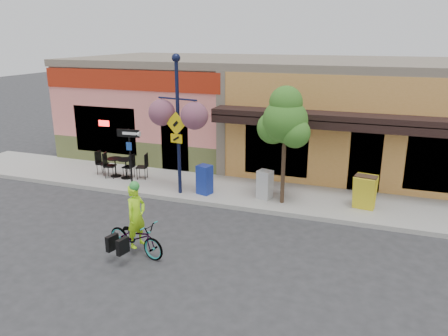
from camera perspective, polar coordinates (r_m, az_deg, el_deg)
name	(u,v)px	position (r m, az deg, el deg)	size (l,w,h in m)	color
ground	(214,213)	(14.12, -1.34, -5.93)	(90.00, 90.00, 0.00)	#2D2D30
sidewalk	(234,191)	(15.85, 1.26, -3.03)	(24.00, 3.00, 0.15)	#9E9B93
curb	(220,205)	(14.57, -0.57, -4.87)	(24.00, 0.12, 0.15)	#A8A59E
building	(272,108)	(20.44, 6.25, 7.74)	(18.20, 8.20, 4.50)	#F18077
bicycle	(136,237)	(11.68, -11.43, -8.86)	(0.63, 1.80, 0.94)	maroon
cyclist_rider	(137,225)	(11.51, -11.32, -7.32)	(0.60, 0.40, 1.65)	#B3FF1A
lamp_post	(178,126)	(14.91, -6.01, 5.47)	(1.53, 0.61, 4.80)	#111737
one_way_sign	(131,160)	(15.80, -12.10, 1.05)	(0.85, 0.19, 2.22)	black
cafe_set_left	(126,166)	(17.30, -12.70, 0.30)	(1.69, 0.84, 1.01)	black
cafe_set_right	(115,165)	(17.62, -14.02, 0.44)	(1.62, 0.81, 0.97)	black
newspaper_box_blue	(205,180)	(15.24, -2.56, -1.52)	(0.46, 0.41, 1.03)	navy
newspaper_box_grey	(265,184)	(14.88, 5.35, -2.15)	(0.46, 0.41, 0.98)	#B7B7B7
street_tree	(284,146)	(14.13, 7.86, 2.92)	(1.52, 1.52, 3.91)	#3D7A26
sandwich_board	(363,194)	(14.42, 17.73, -3.27)	(0.67, 0.49, 1.11)	yellow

